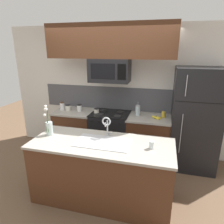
{
  "coord_description": "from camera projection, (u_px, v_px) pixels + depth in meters",
  "views": [
    {
      "loc": [
        0.99,
        -2.74,
        2.16
      ],
      "look_at": [
        0.2,
        0.27,
        1.16
      ],
      "focal_mm": 32.0,
      "sensor_mm": 36.0,
      "label": 1
    }
  ],
  "objects": [
    {
      "name": "ground_plane",
      "position": [
        97.0,
        180.0,
        3.42
      ],
      "size": [
        10.0,
        10.0,
        0.0
      ],
      "primitive_type": "plane",
      "color": "brown"
    },
    {
      "name": "rear_partition",
      "position": [
        129.0,
        92.0,
        4.13
      ],
      "size": [
        5.2,
        0.1,
        2.6
      ],
      "primitive_type": "cube",
      "color": "silver",
      "rests_on": "ground"
    },
    {
      "name": "splash_band",
      "position": [
        114.0,
        98.0,
        4.19
      ],
      "size": [
        3.1,
        0.01,
        0.48
      ],
      "primitive_type": "cube",
      "color": "#4C4C51",
      "rests_on": "rear_partition"
    },
    {
      "name": "back_counter_left",
      "position": [
        76.0,
        131.0,
        4.29
      ],
      "size": [
        0.81,
        0.65,
        0.91
      ],
      "color": "#4C2B19",
      "rests_on": "ground"
    },
    {
      "name": "back_counter_right",
      "position": [
        148.0,
        139.0,
        3.92
      ],
      "size": [
        0.82,
        0.65,
        0.91
      ],
      "color": "#4C2B19",
      "rests_on": "ground"
    },
    {
      "name": "stove_range",
      "position": [
        110.0,
        134.0,
        4.11
      ],
      "size": [
        0.76,
        0.64,
        0.93
      ],
      "color": "black",
      "rests_on": "ground"
    },
    {
      "name": "microwave",
      "position": [
        110.0,
        70.0,
        3.69
      ],
      "size": [
        0.74,
        0.4,
        0.43
      ],
      "color": "black"
    },
    {
      "name": "upper_cabinet_band",
      "position": [
        110.0,
        41.0,
        3.5
      ],
      "size": [
        2.32,
        0.34,
        0.6
      ],
      "primitive_type": "cube",
      "color": "#4C2B19"
    },
    {
      "name": "refrigerator",
      "position": [
        195.0,
        119.0,
        3.6
      ],
      "size": [
        0.81,
        0.74,
        1.86
      ],
      "color": "black",
      "rests_on": "ground"
    },
    {
      "name": "storage_jar_tall",
      "position": [
        62.0,
        106.0,
        4.21
      ],
      "size": [
        0.09,
        0.09,
        0.17
      ],
      "color": "silver",
      "rests_on": "back_counter_left"
    },
    {
      "name": "storage_jar_medium",
      "position": [
        68.0,
        108.0,
        4.17
      ],
      "size": [
        0.11,
        0.11,
        0.12
      ],
      "color": "silver",
      "rests_on": "back_counter_left"
    },
    {
      "name": "storage_jar_short",
      "position": [
        79.0,
        108.0,
        4.13
      ],
      "size": [
        0.1,
        0.1,
        0.14
      ],
      "color": "silver",
      "rests_on": "back_counter_left"
    },
    {
      "name": "storage_jar_squat",
      "position": [
        96.0,
        111.0,
        3.98
      ],
      "size": [
        0.1,
        0.1,
        0.1
      ],
      "color": "silver",
      "rests_on": "back_counter_left"
    },
    {
      "name": "banana_bunch",
      "position": [
        156.0,
        118.0,
        3.69
      ],
      "size": [
        0.19,
        0.16,
        0.08
      ],
      "color": "yellow",
      "rests_on": "back_counter_right"
    },
    {
      "name": "french_press",
      "position": [
        138.0,
        110.0,
        3.86
      ],
      "size": [
        0.09,
        0.09,
        0.27
      ],
      "color": "silver",
      "rests_on": "back_counter_right"
    },
    {
      "name": "coffee_tin",
      "position": [
        163.0,
        115.0,
        3.75
      ],
      "size": [
        0.08,
        0.08,
        0.11
      ],
      "primitive_type": "cylinder",
      "color": "gold",
      "rests_on": "back_counter_right"
    },
    {
      "name": "island_counter",
      "position": [
        102.0,
        171.0,
        2.9
      ],
      "size": [
        1.99,
        0.81,
        0.91
      ],
      "color": "#4C2B19",
      "rests_on": "ground"
    },
    {
      "name": "kitchen_sink",
      "position": [
        103.0,
        147.0,
        2.78
      ],
      "size": [
        0.76,
        0.43,
        0.16
      ],
      "color": "#ADAFB5",
      "rests_on": "island_counter"
    },
    {
      "name": "sink_faucet",
      "position": [
        107.0,
        124.0,
        2.9
      ],
      "size": [
        0.14,
        0.14,
        0.31
      ],
      "color": "#B7BABF",
      "rests_on": "island_counter"
    },
    {
      "name": "spare_glass",
      "position": [
        152.0,
        145.0,
        2.58
      ],
      "size": [
        0.06,
        0.06,
        0.1
      ],
      "color": "silver",
      "rests_on": "island_counter"
    },
    {
      "name": "flower_vase",
      "position": [
        49.0,
        127.0,
        2.97
      ],
      "size": [
        0.12,
        0.14,
        0.47
      ],
      "color": "silver",
      "rests_on": "island_counter"
    }
  ]
}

